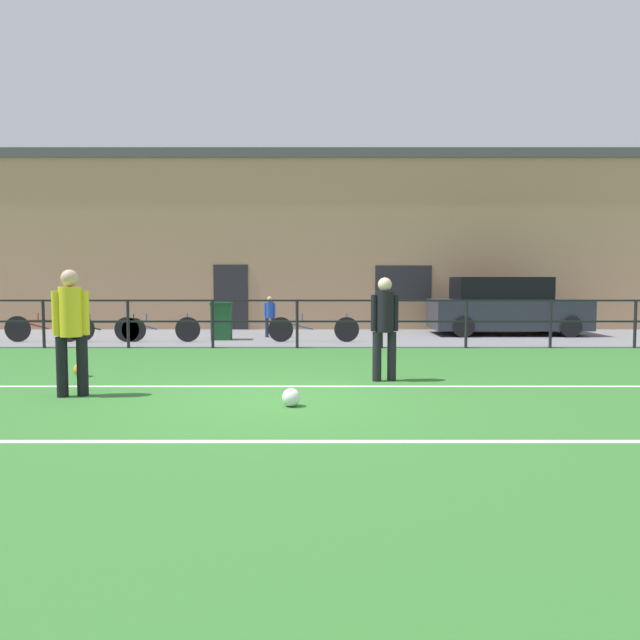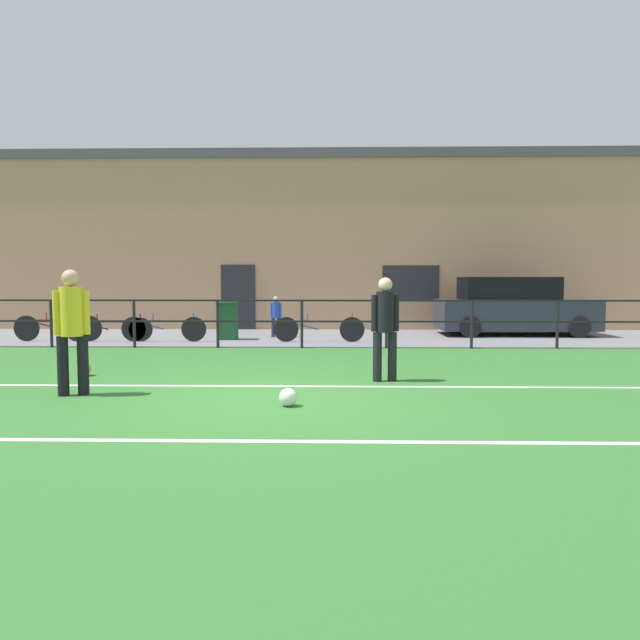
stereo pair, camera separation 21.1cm
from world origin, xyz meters
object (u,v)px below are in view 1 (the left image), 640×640
(soccer_ball_match, at_px, (84,370))
(bicycle_parked_1, at_px, (53,328))
(soccer_ball_spare, at_px, (294,397))
(bicycle_parked_3, at_px, (160,329))
(spectator_child, at_px, (273,314))
(bicycle_parked_0, at_px, (104,329))
(parked_car_red, at_px, (508,307))
(trash_bin_0, at_px, (224,321))
(bicycle_parked_2, at_px, (316,329))
(player_striker, at_px, (74,325))
(player_goalkeeper, at_px, (387,322))

(soccer_ball_match, distance_m, bicycle_parked_1, 6.10)
(soccer_ball_spare, xyz_separation_m, bicycle_parked_3, (-3.82, 7.63, 0.24))
(spectator_child, xyz_separation_m, bicycle_parked_0, (-4.24, -1.22, -0.32))
(bicycle_parked_0, height_order, bicycle_parked_3, bicycle_parked_3)
(parked_car_red, relative_size, bicycle_parked_3, 1.99)
(trash_bin_0, bearing_deg, bicycle_parked_0, -169.33)
(spectator_child, xyz_separation_m, parked_car_red, (6.80, 0.87, 0.14))
(parked_car_red, distance_m, bicycle_parked_3, 9.83)
(spectator_child, distance_m, bicycle_parked_2, 1.76)
(player_striker, height_order, trash_bin_0, player_striker)
(bicycle_parked_0, bearing_deg, player_striker, -72.52)
(player_striker, relative_size, soccer_ball_spare, 7.54)
(bicycle_parked_1, bearing_deg, parked_car_red, 9.61)
(bicycle_parked_1, distance_m, bicycle_parked_3, 2.77)
(soccer_ball_spare, distance_m, spectator_child, 8.93)
(parked_car_red, relative_size, bicycle_parked_0, 1.92)
(trash_bin_0, bearing_deg, bicycle_parked_2, -12.97)
(soccer_ball_spare, relative_size, spectator_child, 0.20)
(player_goalkeeper, xyz_separation_m, trash_bin_0, (-3.66, 6.30, -0.41))
(player_goalkeeper, height_order, soccer_ball_spare, player_goalkeeper)
(bicycle_parked_2, bearing_deg, bicycle_parked_1, 180.00)
(player_striker, distance_m, spectator_child, 8.45)
(soccer_ball_match, height_order, parked_car_red, parked_car_red)
(soccer_ball_spare, distance_m, bicycle_parked_2, 7.64)
(player_striker, bearing_deg, soccer_ball_match, 89.23)
(spectator_child, relative_size, trash_bin_0, 1.13)
(soccer_ball_match, bearing_deg, bicycle_parked_2, 54.28)
(bicycle_parked_1, xyz_separation_m, bicycle_parked_3, (2.77, 0.00, -0.01))
(parked_car_red, bearing_deg, bicycle_parked_3, -167.70)
(player_goalkeeper, relative_size, spectator_child, 1.45)
(soccer_ball_match, distance_m, trash_bin_0, 6.06)
(player_goalkeeper, xyz_separation_m, player_striker, (-4.46, -1.24, 0.06))
(player_goalkeeper, height_order, spectator_child, player_goalkeeper)
(player_goalkeeper, bearing_deg, soccer_ball_spare, -136.97)
(soccer_ball_match, height_order, bicycle_parked_0, bicycle_parked_0)
(bicycle_parked_1, bearing_deg, player_goalkeeper, -35.65)
(bicycle_parked_0, height_order, trash_bin_0, trash_bin_0)
(bicycle_parked_0, xyz_separation_m, bicycle_parked_1, (-1.33, 0.00, 0.02))
(player_striker, height_order, soccer_ball_spare, player_striker)
(bicycle_parked_1, bearing_deg, soccer_ball_match, -60.88)
(soccer_ball_spare, relative_size, bicycle_parked_0, 0.10)
(bicycle_parked_2, bearing_deg, spectator_child, 135.04)
(trash_bin_0, bearing_deg, soccer_ball_match, -103.09)
(parked_car_red, bearing_deg, bicycle_parked_2, -159.43)
(player_goalkeeper, relative_size, soccer_ball_match, 7.06)
(player_goalkeeper, height_order, player_striker, player_striker)
(soccer_ball_match, distance_m, bicycle_parked_2, 6.56)
(bicycle_parked_2, bearing_deg, bicycle_parked_0, 180.00)
(player_goalkeeper, xyz_separation_m, bicycle_parked_1, (-7.99, 5.73, -0.57))
(player_goalkeeper, height_order, bicycle_parked_0, player_goalkeeper)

